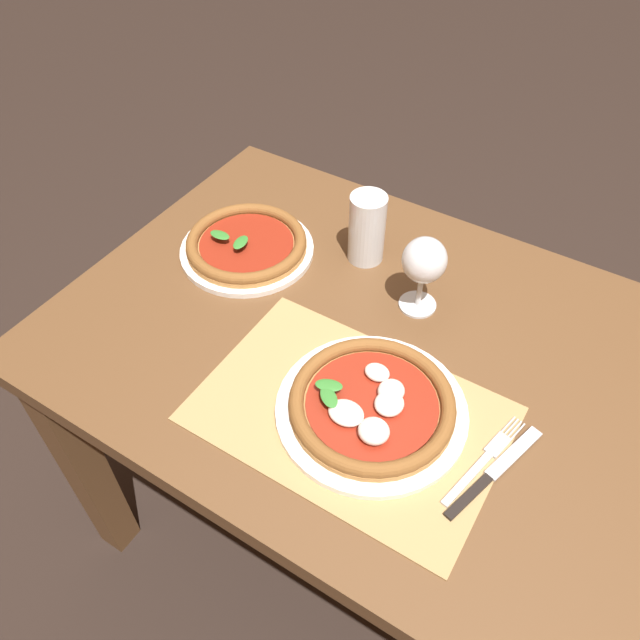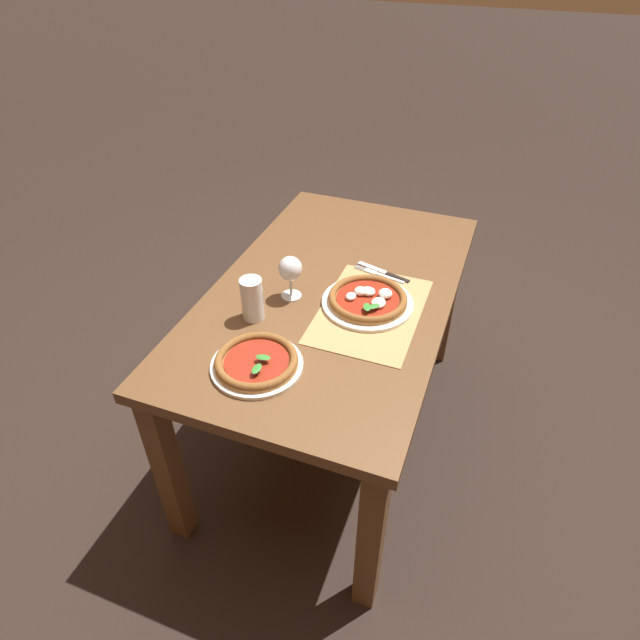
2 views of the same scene
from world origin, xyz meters
name	(u,v)px [view 2 (image 2 of 2)]	position (x,y,z in m)	size (l,w,h in m)	color
ground_plane	(331,428)	(0.00, 0.00, 0.00)	(24.00, 24.00, 0.00)	black
dining_table	(333,313)	(0.00, 0.00, 0.63)	(1.38, 0.81, 0.74)	brown
paper_placemat	(371,311)	(-0.08, -0.16, 0.74)	(0.48, 0.32, 0.00)	#A88451
pizza_near	(368,299)	(-0.05, -0.14, 0.76)	(0.31, 0.31, 0.05)	white
pizza_far	(257,362)	(-0.45, 0.08, 0.76)	(0.27, 0.27, 0.04)	white
wine_glass	(290,270)	(-0.09, 0.12, 0.85)	(0.08, 0.08, 0.16)	silver
pint_glass	(252,300)	(-0.24, 0.19, 0.81)	(0.07, 0.07, 0.15)	silver
fork	(379,274)	(0.14, -0.13, 0.75)	(0.06, 0.20, 0.00)	#B7B7BC
knife	(383,272)	(0.16, -0.14, 0.75)	(0.08, 0.21, 0.01)	black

